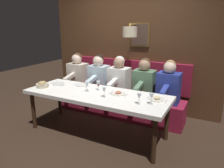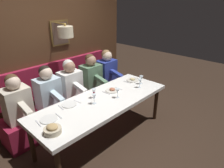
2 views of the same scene
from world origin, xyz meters
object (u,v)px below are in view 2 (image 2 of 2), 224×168
object	(u,v)px
wine_glass_0	(94,97)
diner_near	(91,74)
wine_glass_3	(140,82)
diner_far	(48,89)
diner_nearest	(107,69)
wine_glass_2	(94,92)
bread_bowl	(53,130)
dining_table	(103,103)
diner_middle	(70,81)
diner_farthest	(16,100)
wine_glass_1	(141,78)
wine_glass_4	(118,91)

from	to	relation	value
wine_glass_0	diner_near	bearing A→B (deg)	-39.02
wine_glass_3	diner_far	bearing A→B (deg)	51.35
diner_nearest	wine_glass_2	world-z (taller)	diner_nearest
bread_bowl	wine_glass_0	bearing A→B (deg)	-78.33
dining_table	wine_glass_3	xyz separation A→B (m)	(-0.15, -0.81, 0.18)
bread_bowl	diner_middle	bearing A→B (deg)	-44.53
wine_glass_0	diner_nearest	bearing A→B (deg)	-53.34
diner_far	wine_glass_0	world-z (taller)	diner_far
diner_near	diner_far	distance (m)	1.00
diner_near	bread_bowl	size ratio (longest dim) A/B	3.60
bread_bowl	diner_farthest	bearing A→B (deg)	-0.50
diner_far	wine_glass_3	world-z (taller)	diner_far
diner_nearest	wine_glass_1	distance (m)	0.95
diner_far	diner_farthest	xyz separation A→B (m)	(0.00, 0.55, 0.00)
dining_table	diner_near	size ratio (longest dim) A/B	3.09
wine_glass_0	wine_glass_1	size ratio (longest dim) A/B	1.00
wine_glass_1	wine_glass_2	bearing A→B (deg)	77.44
dining_table	bread_bowl	world-z (taller)	bread_bowl
diner_near	bread_bowl	bearing A→B (deg)	123.89
bread_bowl	wine_glass_3	bearing A→B (deg)	-89.47
dining_table	diner_far	size ratio (longest dim) A/B	3.09
wine_glass_4	wine_glass_1	bearing A→B (deg)	-86.00
wine_glass_0	wine_glass_3	distance (m)	1.00
diner_nearest	wine_glass_0	size ratio (longest dim) A/B	4.82
wine_glass_0	wine_glass_2	xyz separation A→B (m)	(0.15, -0.13, -0.00)
wine_glass_3	bread_bowl	size ratio (longest dim) A/B	0.75
diner_far	wine_glass_2	size ratio (longest dim) A/B	4.82
wine_glass_1	wine_glass_4	xyz separation A→B (m)	(-0.05, 0.74, 0.00)
dining_table	diner_nearest	size ratio (longest dim) A/B	3.09
dining_table	diner_middle	bearing A→B (deg)	0.11
diner_far	bread_bowl	distance (m)	1.19
wine_glass_4	dining_table	bearing A→B (deg)	61.72
diner_middle	wine_glass_2	distance (m)	0.73
diner_nearest	diner_far	bearing A→B (deg)	90.00
diner_nearest	diner_middle	world-z (taller)	same
dining_table	wine_glass_0	world-z (taller)	wine_glass_0
diner_middle	wine_glass_1	xyz separation A→B (m)	(-0.95, -0.97, 0.04)
diner_nearest	wine_glass_4	xyz separation A→B (m)	(-1.00, 0.77, 0.04)
wine_glass_3	dining_table	bearing A→B (deg)	79.59
dining_table	diner_near	xyz separation A→B (m)	(0.88, -0.53, 0.14)
bread_bowl	diner_nearest	bearing A→B (deg)	-62.63
wine_glass_0	wine_glass_1	distance (m)	1.15
diner_near	bread_bowl	xyz separation A→B (m)	(-1.05, 1.56, -0.03)
wine_glass_0	wine_glass_3	bearing A→B (deg)	-99.12
diner_farthest	wine_glass_4	distance (m)	1.60
diner_middle	bread_bowl	bearing A→B (deg)	135.47
diner_farthest	bread_bowl	size ratio (longest dim) A/B	3.60
diner_farthest	wine_glass_3	bearing A→B (deg)	-119.32
wine_glass_2	wine_glass_4	size ratio (longest dim) A/B	1.00
wine_glass_1	wine_glass_3	bearing A→B (deg)	116.78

